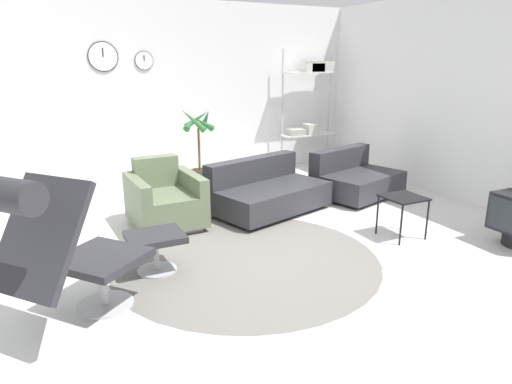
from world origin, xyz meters
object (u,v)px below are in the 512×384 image
object	(u,v)px
armchair_red	(165,202)
couch_second	(355,180)
potted_plant	(199,151)
shelf_unit	(312,94)
side_table	(403,201)
ottoman	(155,243)
couch_low	(267,193)
lounge_chair	(55,237)

from	to	relation	value
armchair_red	couch_second	world-z (taller)	armchair_red
potted_plant	shelf_unit	world-z (taller)	shelf_unit
side_table	shelf_unit	xyz separation A→B (m)	(0.97, 3.39, 0.91)
armchair_red	shelf_unit	distance (m)	3.87
ottoman	couch_low	size ratio (longest dim) A/B	0.31
lounge_chair	couch_second	bearing A→B (deg)	75.41
ottoman	couch_second	distance (m)	3.39
ottoman	potted_plant	distance (m)	3.10
lounge_chair	ottoman	size ratio (longest dim) A/B	2.43
armchair_red	couch_second	bearing A→B (deg)	178.14
armchair_red	couch_second	xyz separation A→B (m)	(2.78, 0.02, -0.05)
lounge_chair	shelf_unit	world-z (taller)	shelf_unit
ottoman	potted_plant	size ratio (longest dim) A/B	0.41
couch_low	side_table	world-z (taller)	couch_low
lounge_chair	couch_low	xyz separation A→B (m)	(2.56, 1.82, -0.49)
couch_low	potted_plant	xyz separation A→B (m)	(-0.34, 1.63, 0.30)
ottoman	armchair_red	xyz separation A→B (m)	(0.40, 1.16, 0.01)
ottoman	couch_second	xyz separation A→B (m)	(3.18, 1.19, -0.04)
lounge_chair	armchair_red	world-z (taller)	lounge_chair
couch_second	side_table	distance (m)	1.62
armchair_red	shelf_unit	size ratio (longest dim) A/B	0.43
couch_second	side_table	xyz separation A→B (m)	(-0.54, -1.52, 0.17)
potted_plant	shelf_unit	distance (m)	2.38
lounge_chair	couch_second	distance (m)	4.46
ottoman	shelf_unit	size ratio (longest dim) A/B	0.24
couch_low	side_table	distance (m)	1.73
side_table	potted_plant	distance (m)	3.33
ottoman	side_table	size ratio (longest dim) A/B	1.09
couch_low	ottoman	bearing A→B (deg)	16.44
couch_second	potted_plant	xyz separation A→B (m)	(-1.79, 1.57, 0.30)
side_table	couch_low	bearing A→B (deg)	122.24
lounge_chair	couch_second	world-z (taller)	lounge_chair
ottoman	potted_plant	world-z (taller)	potted_plant
couch_low	lounge_chair	bearing A→B (deg)	18.69
armchair_red	potted_plant	size ratio (longest dim) A/B	0.73
armchair_red	potted_plant	distance (m)	1.89
lounge_chair	side_table	distance (m)	3.51
couch_second	shelf_unit	world-z (taller)	shelf_unit
side_table	shelf_unit	size ratio (longest dim) A/B	0.22
couch_low	couch_second	world-z (taller)	same
ottoman	side_table	bearing A→B (deg)	-7.13
armchair_red	side_table	distance (m)	2.70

